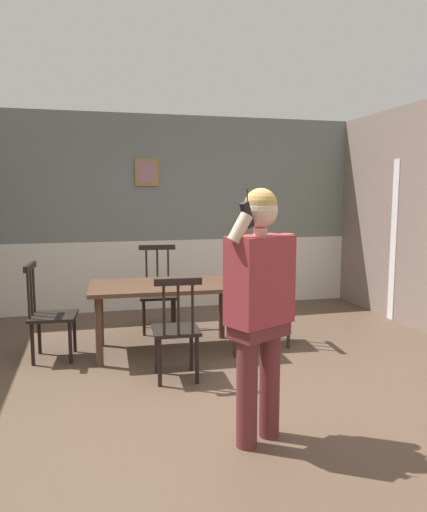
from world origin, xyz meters
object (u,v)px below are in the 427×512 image
dining_table (166,292)px  chair_at_table_head (158,292)px  chair_opposite_corner (49,313)px  chair_near_window (176,329)px  chair_by_doorway (272,304)px  person_figure (260,298)px

dining_table → chair_at_table_head: 0.84m
chair_at_table_head → chair_opposite_corner: 1.43m
chair_near_window → chair_by_doorway: (1.20, 0.77, -0.01)m
chair_at_table_head → chair_opposite_corner: size_ratio=1.05×
chair_opposite_corner → chair_by_doorway: bearing=92.6°
dining_table → chair_at_table_head: (0.03, 0.82, -0.16)m
chair_near_window → person_figure: (0.35, -1.21, 0.52)m
chair_near_window → chair_by_doorway: bearing=35.7°
chair_opposite_corner → person_figure: 2.61m
chair_by_doorway → chair_opposite_corner: (-2.34, 0.09, 0.02)m
chair_by_doorway → chair_at_table_head: 1.43m
chair_by_doorway → chair_opposite_corner: chair_opposite_corner is taller
chair_at_table_head → person_figure: (0.28, -2.85, 0.51)m
chair_at_table_head → person_figure: size_ratio=0.61×
dining_table → person_figure: (0.32, -2.03, 0.35)m
chair_by_doorway → chair_at_table_head: size_ratio=0.88×
dining_table → person_figure: bearing=-81.2°
chair_near_window → chair_opposite_corner: chair_opposite_corner is taller
chair_near_window → person_figure: 1.36m
person_figure → dining_table: bearing=-107.4°
person_figure → chair_by_doorway: bearing=-139.5°
person_figure → chair_opposite_corner: bearing=-80.6°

